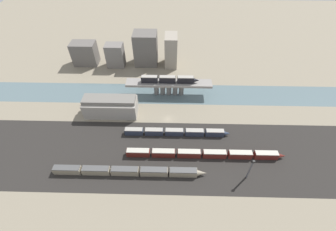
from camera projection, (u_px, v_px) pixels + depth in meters
The scene contains 14 objects.
ground_plane at pixel (168, 119), 127.04m from camera, with size 400.00×400.00×0.00m, color gray.
railbed_yard at pixel (167, 154), 110.06m from camera, with size 280.00×42.00×0.01m, color #282623.
river_water at pixel (169, 94), 142.92m from camera, with size 320.00×19.50×0.01m, color slate.
bridge at pixel (169, 85), 138.13m from camera, with size 52.39×7.47×9.17m.
train_on_bridge at pixel (169, 79), 134.99m from camera, with size 35.04×2.94×4.18m.
train_yard_near at pixel (129, 171), 101.28m from camera, with size 69.35×3.17×3.81m.
train_yard_mid at pixel (205, 154), 107.95m from camera, with size 76.56×3.02×3.79m.
train_yard_far at pixel (177, 132), 117.82m from camera, with size 55.36×2.86×3.65m.
warehouse_building at pixel (111, 106), 126.66m from camera, with size 29.55×11.28×11.46m.
signal_tower at pixel (250, 169), 96.47m from camera, with size 1.00×0.76×13.05m.
city_block_far_left at pixel (85, 53), 162.78m from camera, with size 17.12×10.94×16.30m, color #605B56.
city_block_left at pixel (115, 55), 160.61m from camera, with size 12.29×9.23×16.55m, color slate.
city_block_center at pixel (146, 49), 160.74m from camera, with size 16.38×13.72×23.23m, color #605B56.
city_block_right at pixel (171, 51), 159.32m from camera, with size 8.60×14.37×22.56m, color gray.
Camera 1 is at (2.08, -88.42, 91.22)m, focal length 24.00 mm.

